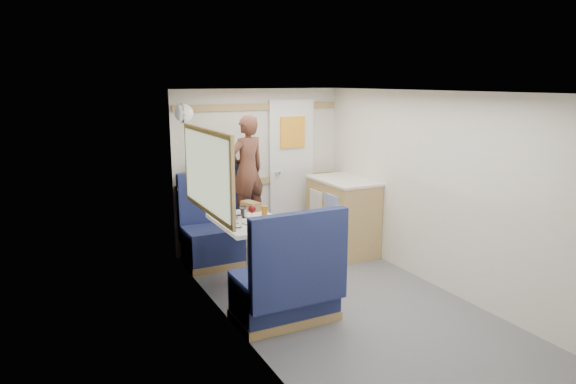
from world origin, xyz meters
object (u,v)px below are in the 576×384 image
galley_counter (342,215)px  duffel_bag (216,172)px  cheese_block (257,218)px  tumbler_mid (229,208)px  salt_grinder (239,215)px  bread_loaf (251,206)px  wine_glass (252,210)px  beer_glass (265,210)px  bench_near (288,290)px  tray (257,222)px  dome_light (184,113)px  tumbler_left (238,221)px  tumbler_right (243,212)px  dinette_table (249,235)px  pepper_grinder (242,213)px  orange_fruit (268,219)px  bench_far (222,237)px  person (247,170)px

galley_counter → duffel_bag: bearing=158.2°
cheese_block → tumbler_mid: 0.49m
salt_grinder → bread_loaf: (0.25, 0.29, 0.00)m
wine_glass → beer_glass: 0.31m
bench_near → tray: 0.84m
salt_grinder → dome_light: bearing=112.5°
cheese_block → galley_counter: bearing=24.4°
duffel_bag → wine_glass: 1.21m
dome_light → salt_grinder: dome_light is taller
tumbler_left → tumbler_right: (0.18, 0.31, 0.00)m
wine_glass → beer_glass: (0.22, 0.20, -0.08)m
galley_counter → wine_glass: 1.64m
dinette_table → tray: (0.03, -0.14, 0.16)m
tray → beer_glass: (0.20, 0.26, 0.04)m
wine_glass → tumbler_right: wine_glass is taller
tray → galley_counter: bearing=25.6°
bench_near → galley_counter: size_ratio=1.14×
wine_glass → duffel_bag: bearing=88.0°
duffel_bag → pepper_grinder: duffel_bag is taller
duffel_bag → orange_fruit: 1.37m
dinette_table → galley_counter: (1.47, 0.55, -0.10)m
bench_far → salt_grinder: size_ratio=11.80×
bread_loaf → tumbler_right: bearing=-125.8°
bench_near → galley_counter: 2.04m
bench_near → tumbler_right: size_ratio=8.73×
bench_far → orange_fruit: size_ratio=15.36×
duffel_bag → orange_fruit: size_ratio=7.80×
bench_near → dome_light: bearing=102.8°
beer_glass → tumbler_right: bearing=-177.8°
salt_grinder → orange_fruit: bearing=-59.0°
tray → cheese_block: (0.02, 0.04, 0.03)m
tumbler_right → pepper_grinder: tumbler_right is taller
tumbler_left → wine_glass: bearing=31.0°
tumbler_left → bread_loaf: tumbler_left is taller
beer_glass → pepper_grinder: size_ratio=0.99×
tray → wine_glass: 0.13m
pepper_grinder → salt_grinder: bearing=-144.5°
bread_loaf → orange_fruit: bearing=-96.0°
dinette_table → beer_glass: (0.22, 0.12, 0.20)m
wine_glass → bench_far: bearing=90.2°
cheese_block → tray: bearing=-111.6°
dinette_table → tumbler_left: (-0.19, -0.19, 0.21)m
duffel_bag → tumbler_right: size_ratio=4.43×
duffel_bag → person: bearing=-61.3°
dinette_table → tumbler_right: size_ratio=7.65×
dome_light → tumbler_left: dome_light is taller
orange_fruit → tumbler_left: tumbler_left is taller
cheese_block → pepper_grinder: 0.23m
bench_near → salt_grinder: bench_near is taller
wine_glass → tumbler_right: 0.20m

